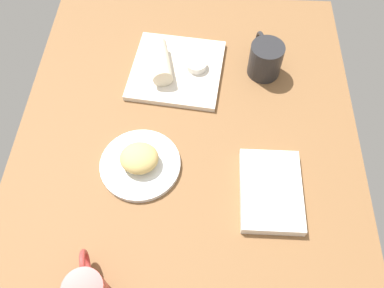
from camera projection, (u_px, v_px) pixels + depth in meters
The scene contains 8 objects.
dining_table at pixel (187, 138), 106.46cm from camera, with size 110.00×90.00×4.00cm, color brown.
round_plate at pixel (140, 165), 99.22cm from camera, with size 20.08×20.08×1.40cm, color white.
scone_pastry at pixel (139, 158), 96.58cm from camera, with size 9.50×8.72×4.90cm, color tan.
square_plate at pixel (177, 70), 115.47cm from camera, with size 25.62×25.62×1.60cm, color silver.
sauce_cup at pixel (197, 65), 113.87cm from camera, with size 5.88×5.88×2.17cm.
breakfast_wrap at pixel (160, 61), 112.34cm from camera, with size 5.62×5.62×13.86cm, color beige.
book_stack at pixel (271, 191), 94.82cm from camera, with size 21.03×14.57×2.64cm.
second_mug at pixel (265, 58), 112.00cm from camera, with size 14.52×9.35×9.98cm.
Camera 1 is at (-56.80, -3.95, 91.98)cm, focal length 37.22 mm.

